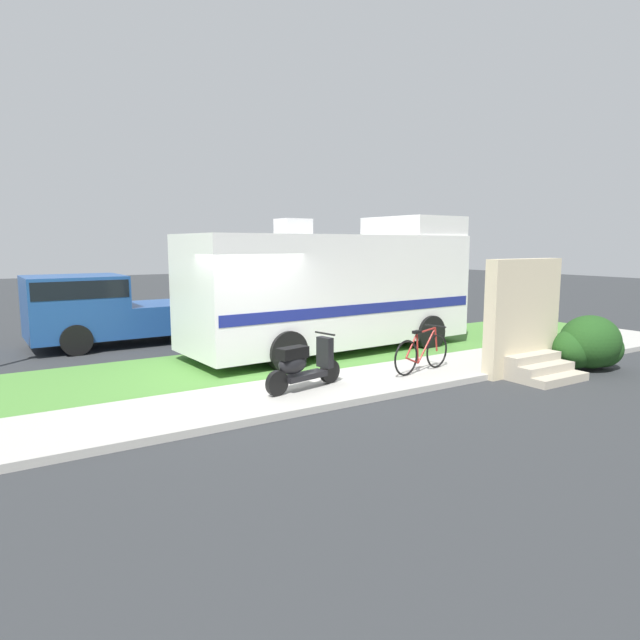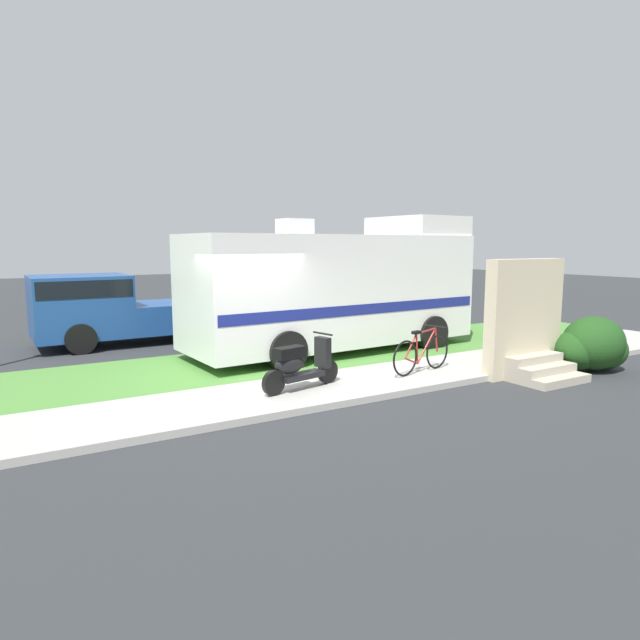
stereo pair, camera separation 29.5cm
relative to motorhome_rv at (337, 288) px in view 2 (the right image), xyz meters
name	(u,v)px [view 2 (the right image)]	position (x,y,z in m)	size (l,w,h in m)	color
ground_plane	(261,383)	(-2.90, -1.79, -1.62)	(80.00, 80.00, 0.00)	#2D3033
sidewalk	(290,394)	(-2.90, -2.99, -1.56)	(24.00, 2.00, 0.12)	#ADAAA3
grass_strip	(233,366)	(-2.90, -0.29, -1.58)	(24.00, 3.40, 0.08)	#4C8438
motorhome_rv	(337,288)	(0.00, 0.00, 0.00)	(7.42, 2.85, 3.41)	silver
scooter	(299,365)	(-2.71, -3.00, -1.05)	(1.70, 0.62, 0.97)	black
bicycle	(422,353)	(0.05, -3.10, -1.11)	(1.72, 0.52, 0.91)	black
pickup_truck_near	(115,307)	(-4.52, 4.07, -0.62)	(5.27, 2.29, 1.89)	#1E478C
porch_steps	(528,330)	(2.01, -4.09, -0.65)	(2.00, 1.26, 2.40)	#B2A893
bush_by_porch	(592,346)	(3.59, -4.48, -1.08)	(1.62, 1.22, 1.15)	#1E4719
bottle_green	(495,359)	(1.85, -3.39, -1.38)	(0.07, 0.07, 0.29)	navy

